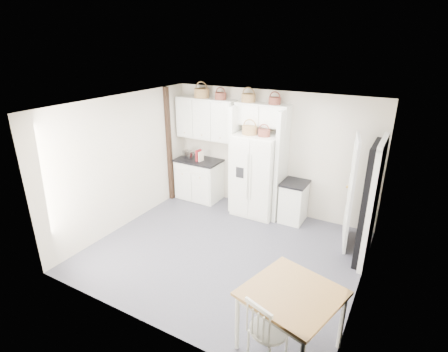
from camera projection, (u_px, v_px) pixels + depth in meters
The scene contains 28 objects.
floor at pixel (225, 251), 6.26m from camera, with size 4.50×4.50×0.00m, color #434251.
ceiling at pixel (225, 105), 5.31m from camera, with size 4.50×4.50×0.00m, color white.
wall_back at pixel (271, 152), 7.40m from camera, with size 4.50×4.50×0.00m, color silver.
wall_left at pixel (124, 162), 6.81m from camera, with size 4.00×4.00×0.00m, color silver.
wall_right at pixel (369, 215), 4.75m from camera, with size 4.00×4.00×0.00m, color silver.
refrigerator at pixel (257, 175), 7.35m from camera, with size 0.91×0.73×1.76m, color white.
base_cab_left at pixel (199, 180), 8.22m from camera, with size 0.99×0.63×0.92m, color white.
base_cab_right at pixel (293, 202), 7.18m from camera, with size 0.47×0.56×0.82m, color white.
dining_table at pixel (290, 321), 4.15m from camera, with size 1.00×1.00×0.84m, color #997042.
windsor_chair at pixel (268, 330), 3.96m from camera, with size 0.45×0.41×0.92m, color white.
counter_left at pixel (199, 160), 8.04m from camera, with size 1.04×0.67×0.04m, color black.
counter_right at pixel (295, 183), 7.02m from camera, with size 0.50×0.60×0.04m, color black.
toaster at pixel (189, 155), 8.07m from camera, with size 0.26×0.15×0.18m, color silver.
cookbook_red at pixel (199, 155), 7.90m from camera, with size 0.04×0.17×0.26m, color maroon.
cookbook_cream at pixel (201, 156), 7.87m from camera, with size 0.03×0.15×0.22m, color #F7DFC3.
basket_upper_b at pixel (202, 93), 7.58m from camera, with size 0.33×0.33×0.20m, color olive.
basket_upper_c at pixel (221, 96), 7.37m from camera, with size 0.25×0.25×0.14m, color #59271B.
basket_bridge_a at pixel (248, 98), 7.07m from camera, with size 0.29×0.29×0.16m, color olive.
basket_bridge_b at pixel (275, 101), 6.82m from camera, with size 0.24×0.24×0.14m, color #59271B.
basket_fridge_a at pixel (250, 130), 6.98m from camera, with size 0.31×0.31×0.17m, color olive.
basket_fridge_b at pixel (264, 133), 6.85m from camera, with size 0.25×0.25×0.13m, color #59271B.
upper_cabinet at pixel (206, 119), 7.73m from camera, with size 1.40×0.34×0.90m, color white.
bridge_cabinet at pixel (263, 115), 7.03m from camera, with size 1.12×0.34×0.45m, color white.
fridge_panel_left at pixel (237, 158), 7.52m from camera, with size 0.08×0.60×2.30m, color white.
fridge_panel_right at pixel (281, 166), 7.05m from camera, with size 0.08×0.60×2.30m, color white.
trim_post at pixel (169, 146), 7.88m from camera, with size 0.09×0.09×2.60m, color black.
doorway_void at pixel (370, 204), 5.71m from camera, with size 0.18×0.85×2.05m, color black.
door_slab at pixel (351, 192), 6.14m from camera, with size 0.80×0.04×2.05m, color white.
Camera 1 is at (2.60, -4.65, 3.53)m, focal length 28.00 mm.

